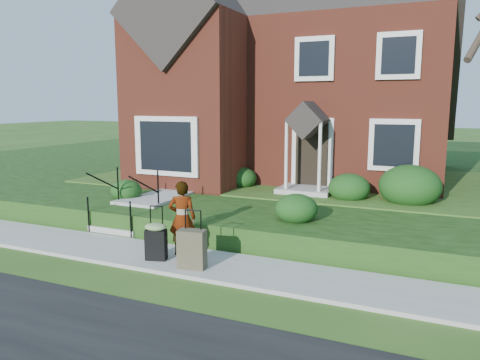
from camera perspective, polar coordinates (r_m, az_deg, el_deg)
The scene contains 10 objects.
ground at distance 10.06m, azimuth -7.48°, elevation -9.86°, with size 120.00×120.00×0.00m, color #2D5119.
sidewalk at distance 10.05m, azimuth -7.48°, elevation -9.65°, with size 60.00×1.60×0.08m, color #9E9B93.
terrace at distance 19.24m, azimuth 20.67°, elevation -0.19°, with size 44.00×20.00×0.60m, color #17350E.
walkway at distance 15.31m, azimuth -5.79°, elevation -0.70°, with size 1.20×6.00×0.06m, color #9E9B93.
main_house at distance 18.54m, azimuth 7.79°, elevation 15.39°, with size 10.40×10.20×9.40m.
front_steps at distance 12.76m, azimuth -12.82°, elevation -3.65°, with size 1.40×2.02×1.50m.
foundation_shrubs at distance 13.96m, azimuth 4.67°, elevation 0.29°, with size 9.87×4.58×1.17m.
woman at distance 10.06m, azimuth -7.06°, elevation -4.62°, with size 0.58×0.38×1.60m, color #999999.
suitcase_black at distance 9.89m, azimuth -10.21°, elevation -7.10°, with size 0.56×0.50×1.14m.
suitcase_olive at distance 9.32m, azimuth -5.88°, elevation -8.37°, with size 0.58×0.39×1.16m.
Camera 1 is at (5.00, -8.08, 3.31)m, focal length 35.00 mm.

